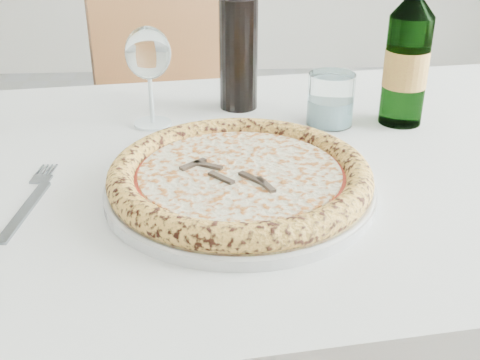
{
  "coord_description": "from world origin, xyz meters",
  "views": [
    {
      "loc": [
        0.12,
        -0.76,
        1.12
      ],
      "look_at": [
        0.16,
        -0.08,
        0.78
      ],
      "focal_mm": 45.0,
      "sensor_mm": 36.0,
      "label": 1
    }
  ],
  "objects": [
    {
      "name": "wine_glass",
      "position": [
        0.03,
        0.17,
        0.87
      ],
      "size": [
        0.07,
        0.07,
        0.16
      ],
      "color": "white",
      "rests_on": "dining_table"
    },
    {
      "name": "dining_table",
      "position": [
        0.16,
        0.02,
        0.66
      ],
      "size": [
        1.41,
        0.94,
        0.76
      ],
      "color": "brown",
      "rests_on": "floor"
    },
    {
      "name": "plate",
      "position": [
        0.16,
        -0.08,
        0.76
      ],
      "size": [
        0.35,
        0.35,
        0.02
      ],
      "color": "silver",
      "rests_on": "dining_table"
    },
    {
      "name": "chair_far",
      "position": [
        0.06,
        0.86,
        0.53
      ],
      "size": [
        0.6,
        0.6,
        0.93
      ],
      "color": "brown",
      "rests_on": "floor"
    },
    {
      "name": "fork",
      "position": [
        -0.11,
        -0.09,
        0.76
      ],
      "size": [
        0.03,
        0.21,
        0.0
      ],
      "color": "slate",
      "rests_on": "dining_table"
    },
    {
      "name": "pizza",
      "position": [
        0.16,
        -0.08,
        0.78
      ],
      "size": [
        0.34,
        0.34,
        0.03
      ],
      "color": "#D1B86F",
      "rests_on": "plate"
    },
    {
      "name": "beer_bottle",
      "position": [
        0.44,
        0.15,
        0.86
      ],
      "size": [
        0.07,
        0.07,
        0.27
      ],
      "color": "#2C5527",
      "rests_on": "dining_table"
    },
    {
      "name": "tumbler",
      "position": [
        0.32,
        0.15,
        0.79
      ],
      "size": [
        0.08,
        0.08,
        0.08
      ],
      "color": "white",
      "rests_on": "dining_table"
    },
    {
      "name": "wine_bottle",
      "position": [
        0.17,
        0.24,
        0.87
      ],
      "size": [
        0.07,
        0.07,
        0.27
      ],
      "color": "black",
      "rests_on": "dining_table"
    }
  ]
}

